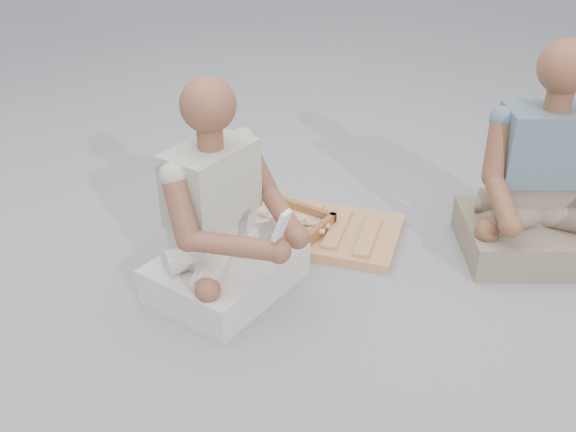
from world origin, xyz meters
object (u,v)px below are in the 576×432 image
at_px(craftsman, 222,224).
at_px(companion, 542,188).
at_px(tool_tray, 272,224).
at_px(carved_panel, 323,231).

distance_m(craftsman, companion, 1.29).
xyz_separation_m(tool_tray, craftsman, (0.00, -0.41, 0.22)).
height_order(carved_panel, companion, companion).
xyz_separation_m(carved_panel, companion, (0.84, 0.27, 0.28)).
bearing_deg(craftsman, companion, 136.74).
height_order(carved_panel, craftsman, craftsman).
distance_m(carved_panel, craftsman, 0.61).
bearing_deg(carved_panel, companion, 17.81).
distance_m(tool_tray, companion, 1.13).
bearing_deg(carved_panel, craftsman, -110.98).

